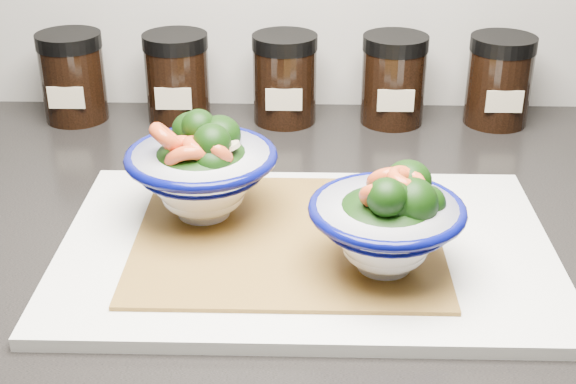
{
  "coord_description": "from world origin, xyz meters",
  "views": [
    {
      "loc": [
        0.05,
        0.72,
        1.29
      ],
      "look_at": [
        0.03,
        1.37,
        0.96
      ],
      "focal_mm": 50.0,
      "sensor_mm": 36.0,
      "label": 1
    }
  ],
  "objects_px": {
    "bowl_right": "(389,222)",
    "spice_jar_c": "(285,79)",
    "bowl_left": "(202,170)",
    "cutting_board": "(306,248)",
    "spice_jar_e": "(499,80)",
    "spice_jar_b": "(177,78)",
    "spice_jar_d": "(393,79)",
    "spice_jar_a": "(73,77)"
  },
  "relations": [
    {
      "from": "bowl_right",
      "to": "spice_jar_c",
      "type": "distance_m",
      "value": 0.39
    },
    {
      "from": "bowl_left",
      "to": "cutting_board",
      "type": "bearing_deg",
      "value": -25.49
    },
    {
      "from": "bowl_right",
      "to": "spice_jar_c",
      "type": "bearing_deg",
      "value": 104.71
    },
    {
      "from": "spice_jar_c",
      "to": "spice_jar_e",
      "type": "distance_m",
      "value": 0.27
    },
    {
      "from": "spice_jar_c",
      "to": "spice_jar_e",
      "type": "relative_size",
      "value": 1.0
    },
    {
      "from": "spice_jar_b",
      "to": "spice_jar_e",
      "type": "bearing_deg",
      "value": 0.0
    },
    {
      "from": "spice_jar_d",
      "to": "spice_jar_c",
      "type": "bearing_deg",
      "value": 180.0
    },
    {
      "from": "spice_jar_a",
      "to": "bowl_left",
      "type": "bearing_deg",
      "value": -54.92
    },
    {
      "from": "cutting_board",
      "to": "bowl_right",
      "type": "relative_size",
      "value": 3.38
    },
    {
      "from": "spice_jar_c",
      "to": "spice_jar_d",
      "type": "height_order",
      "value": "same"
    },
    {
      "from": "cutting_board",
      "to": "spice_jar_b",
      "type": "xyz_separation_m",
      "value": [
        -0.17,
        0.33,
        0.05
      ]
    },
    {
      "from": "bowl_left",
      "to": "spice_jar_b",
      "type": "distance_m",
      "value": 0.29
    },
    {
      "from": "spice_jar_c",
      "to": "cutting_board",
      "type": "bearing_deg",
      "value": -84.97
    },
    {
      "from": "bowl_right",
      "to": "spice_jar_d",
      "type": "bearing_deg",
      "value": 84.19
    },
    {
      "from": "spice_jar_b",
      "to": "bowl_right",
      "type": "bearing_deg",
      "value": -57.99
    },
    {
      "from": "bowl_right",
      "to": "spice_jar_e",
      "type": "height_order",
      "value": "bowl_right"
    },
    {
      "from": "bowl_right",
      "to": "spice_jar_c",
      "type": "relative_size",
      "value": 1.18
    },
    {
      "from": "spice_jar_a",
      "to": "spice_jar_e",
      "type": "distance_m",
      "value": 0.54
    },
    {
      "from": "bowl_left",
      "to": "bowl_right",
      "type": "distance_m",
      "value": 0.19
    },
    {
      "from": "cutting_board",
      "to": "spice_jar_c",
      "type": "relative_size",
      "value": 3.98
    },
    {
      "from": "bowl_right",
      "to": "bowl_left",
      "type": "bearing_deg",
      "value": 151.4
    },
    {
      "from": "bowl_left",
      "to": "spice_jar_c",
      "type": "bearing_deg",
      "value": 76.17
    },
    {
      "from": "bowl_right",
      "to": "spice_jar_b",
      "type": "xyz_separation_m",
      "value": [
        -0.24,
        0.38,
        -0.0
      ]
    },
    {
      "from": "bowl_left",
      "to": "spice_jar_d",
      "type": "bearing_deg",
      "value": 53.92
    },
    {
      "from": "spice_jar_b",
      "to": "spice_jar_d",
      "type": "distance_m",
      "value": 0.27
    },
    {
      "from": "spice_jar_b",
      "to": "spice_jar_c",
      "type": "bearing_deg",
      "value": 0.0
    },
    {
      "from": "spice_jar_a",
      "to": "spice_jar_b",
      "type": "xyz_separation_m",
      "value": [
        0.13,
        0.0,
        0.0
      ]
    },
    {
      "from": "bowl_right",
      "to": "spice_jar_e",
      "type": "distance_m",
      "value": 0.41
    },
    {
      "from": "bowl_right",
      "to": "spice_jar_c",
      "type": "xyz_separation_m",
      "value": [
        -0.1,
        0.38,
        -0.0
      ]
    },
    {
      "from": "spice_jar_d",
      "to": "spice_jar_b",
      "type": "bearing_deg",
      "value": 180.0
    },
    {
      "from": "bowl_right",
      "to": "cutting_board",
      "type": "bearing_deg",
      "value": 147.27
    },
    {
      "from": "spice_jar_c",
      "to": "spice_jar_d",
      "type": "xyz_separation_m",
      "value": [
        0.14,
        0.0,
        0.0
      ]
    },
    {
      "from": "bowl_right",
      "to": "spice_jar_b",
      "type": "bearing_deg",
      "value": 122.01
    },
    {
      "from": "cutting_board",
      "to": "bowl_left",
      "type": "height_order",
      "value": "bowl_left"
    },
    {
      "from": "bowl_left",
      "to": "spice_jar_a",
      "type": "relative_size",
      "value": 1.28
    },
    {
      "from": "bowl_right",
      "to": "spice_jar_a",
      "type": "height_order",
      "value": "bowl_right"
    },
    {
      "from": "bowl_left",
      "to": "spice_jar_c",
      "type": "relative_size",
      "value": 1.28
    },
    {
      "from": "spice_jar_d",
      "to": "spice_jar_e",
      "type": "distance_m",
      "value": 0.13
    },
    {
      "from": "spice_jar_e",
      "to": "spice_jar_a",
      "type": "bearing_deg",
      "value": 180.0
    },
    {
      "from": "spice_jar_c",
      "to": "spice_jar_d",
      "type": "distance_m",
      "value": 0.14
    },
    {
      "from": "spice_jar_e",
      "to": "cutting_board",
      "type": "bearing_deg",
      "value": -125.95
    },
    {
      "from": "bowl_left",
      "to": "spice_jar_b",
      "type": "xyz_separation_m",
      "value": [
        -0.07,
        0.28,
        -0.01
      ]
    }
  ]
}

